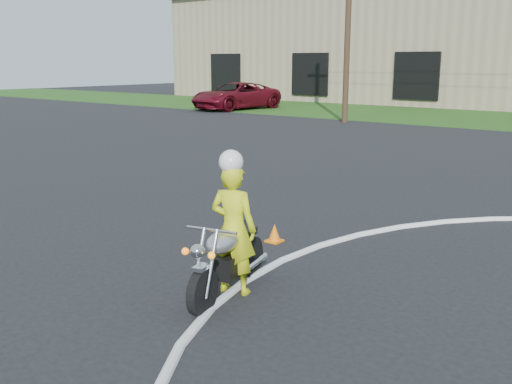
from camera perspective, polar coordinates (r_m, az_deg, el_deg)
The scene contains 4 objects.
primary_motorcycle at distance 7.15m, azimuth -2.88°, elevation -6.69°, with size 0.70×1.86×0.99m.
rider_primary_grp at distance 7.13m, azimuth -2.29°, elevation -3.31°, with size 0.69×0.53×1.84m.
pickup_grp at distance 35.63m, azimuth -2.04°, elevation 9.58°, with size 3.46×6.20×1.64m.
warehouse at distance 46.56m, azimuth 17.47°, elevation 13.91°, with size 41.00×17.00×8.30m.
Camera 1 is at (-1.43, -3.49, 2.88)m, focal length 40.00 mm.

